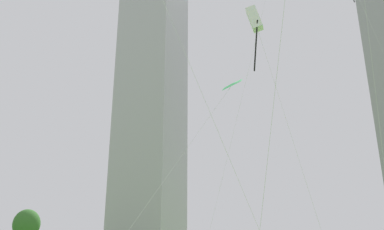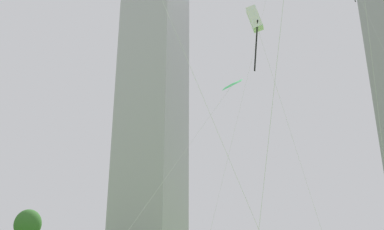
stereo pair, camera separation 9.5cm
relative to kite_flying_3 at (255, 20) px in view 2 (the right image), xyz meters
name	(u,v)px [view 2 (the right image)]	position (x,y,z in m)	size (l,w,h in m)	color
kite_flying_3	(255,20)	(0.00, 0.00, 0.00)	(4.37, 2.87, 17.99)	silver
kite_flying_6	(232,85)	(-1.77, 0.04, -4.65)	(5.00, 11.84, 12.97)	silver
park_tree_0	(28,225)	(-26.80, 14.58, -12.37)	(2.87, 2.87, 6.23)	brown
distant_highrise_1	(153,109)	(-45.47, 101.41, 32.98)	(18.76, 22.27, 99.86)	#A8A8AD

